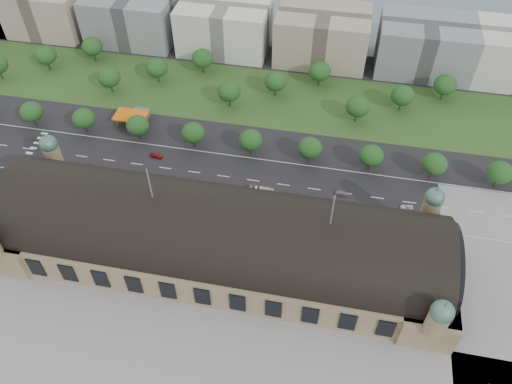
% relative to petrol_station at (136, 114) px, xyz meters
% --- Properties ---
extents(ground, '(900.00, 900.00, 0.00)m').
position_rel_petrol_station_xyz_m(ground, '(53.91, -65.28, -2.95)').
color(ground, black).
rests_on(ground, ground).
extents(station, '(150.00, 48.40, 44.30)m').
position_rel_petrol_station_xyz_m(station, '(53.91, -65.28, 7.33)').
color(station, '#907C59').
rests_on(station, ground).
extents(road_slab, '(260.00, 26.00, 0.10)m').
position_rel_petrol_station_xyz_m(road_slab, '(33.91, -27.28, -2.95)').
color(road_slab, black).
rests_on(road_slab, ground).
extents(grass_belt, '(300.00, 45.00, 0.10)m').
position_rel_petrol_station_xyz_m(grass_belt, '(38.91, 27.72, -2.95)').
color(grass_belt, '#2C4D1E').
rests_on(grass_belt, ground).
extents(petrol_station, '(14.00, 13.00, 5.05)m').
position_rel_petrol_station_xyz_m(petrol_station, '(0.00, 0.00, 0.00)').
color(petrol_station, '#CF630C').
rests_on(petrol_station, ground).
extents(office_1, '(45.00, 32.00, 24.00)m').
position_rel_petrol_station_xyz_m(office_1, '(-76.09, 67.72, 9.05)').
color(office_1, '#A1947E').
rests_on(office_1, ground).
extents(office_2, '(45.00, 32.00, 24.00)m').
position_rel_petrol_station_xyz_m(office_2, '(-26.09, 67.72, 9.05)').
color(office_2, gray).
rests_on(office_2, ground).
extents(office_3, '(45.00, 32.00, 24.00)m').
position_rel_petrol_station_xyz_m(office_3, '(23.91, 67.72, 9.05)').
color(office_3, silver).
rests_on(office_3, ground).
extents(office_4, '(45.00, 32.00, 24.00)m').
position_rel_petrol_station_xyz_m(office_4, '(73.91, 67.72, 9.05)').
color(office_4, '#A1947E').
rests_on(office_4, ground).
extents(office_5, '(45.00, 32.00, 24.00)m').
position_rel_petrol_station_xyz_m(office_5, '(123.91, 67.72, 9.05)').
color(office_5, gray).
rests_on(office_5, ground).
extents(tree_row_1, '(9.60, 9.60, 11.52)m').
position_rel_petrol_station_xyz_m(tree_row_1, '(-42.09, -12.28, 4.48)').
color(tree_row_1, '#2D2116').
rests_on(tree_row_1, ground).
extents(tree_row_2, '(9.60, 9.60, 11.52)m').
position_rel_petrol_station_xyz_m(tree_row_2, '(-18.09, -12.28, 4.48)').
color(tree_row_2, '#2D2116').
rests_on(tree_row_2, ground).
extents(tree_row_3, '(9.60, 9.60, 11.52)m').
position_rel_petrol_station_xyz_m(tree_row_3, '(5.91, -12.28, 4.48)').
color(tree_row_3, '#2D2116').
rests_on(tree_row_3, ground).
extents(tree_row_4, '(9.60, 9.60, 11.52)m').
position_rel_petrol_station_xyz_m(tree_row_4, '(29.91, -12.28, 4.48)').
color(tree_row_4, '#2D2116').
rests_on(tree_row_4, ground).
extents(tree_row_5, '(9.60, 9.60, 11.52)m').
position_rel_petrol_station_xyz_m(tree_row_5, '(53.91, -12.28, 4.48)').
color(tree_row_5, '#2D2116').
rests_on(tree_row_5, ground).
extents(tree_row_6, '(9.60, 9.60, 11.52)m').
position_rel_petrol_station_xyz_m(tree_row_6, '(77.91, -12.28, 4.48)').
color(tree_row_6, '#2D2116').
rests_on(tree_row_6, ground).
extents(tree_row_7, '(9.60, 9.60, 11.52)m').
position_rel_petrol_station_xyz_m(tree_row_7, '(101.91, -12.28, 4.48)').
color(tree_row_7, '#2D2116').
rests_on(tree_row_7, ground).
extents(tree_row_8, '(9.60, 9.60, 11.52)m').
position_rel_petrol_station_xyz_m(tree_row_8, '(125.91, -12.28, 4.48)').
color(tree_row_8, '#2D2116').
rests_on(tree_row_8, ground).
extents(tree_row_9, '(9.60, 9.60, 11.52)m').
position_rel_petrol_station_xyz_m(tree_row_9, '(149.91, -12.28, 4.48)').
color(tree_row_9, '#2D2116').
rests_on(tree_row_9, ground).
extents(tree_belt_1, '(10.40, 10.40, 12.48)m').
position_rel_petrol_station_xyz_m(tree_belt_1, '(-57.09, 29.72, 5.10)').
color(tree_belt_1, '#2D2116').
rests_on(tree_belt_1, ground).
extents(tree_belt_2, '(10.40, 10.40, 12.48)m').
position_rel_petrol_station_xyz_m(tree_belt_2, '(-38.09, 41.72, 5.10)').
color(tree_belt_2, '#2D2116').
rests_on(tree_belt_2, ground).
extents(tree_belt_3, '(10.40, 10.40, 12.48)m').
position_rel_petrol_station_xyz_m(tree_belt_3, '(-19.09, 17.72, 5.10)').
color(tree_belt_3, '#2D2116').
rests_on(tree_belt_3, ground).
extents(tree_belt_4, '(10.40, 10.40, 12.48)m').
position_rel_petrol_station_xyz_m(tree_belt_4, '(-0.09, 29.72, 5.10)').
color(tree_belt_4, '#2D2116').
rests_on(tree_belt_4, ground).
extents(tree_belt_5, '(10.40, 10.40, 12.48)m').
position_rel_petrol_station_xyz_m(tree_belt_5, '(18.91, 41.72, 5.10)').
color(tree_belt_5, '#2D2116').
rests_on(tree_belt_5, ground).
extents(tree_belt_6, '(10.40, 10.40, 12.48)m').
position_rel_petrol_station_xyz_m(tree_belt_6, '(37.91, 17.72, 5.10)').
color(tree_belt_6, '#2D2116').
rests_on(tree_belt_6, ground).
extents(tree_belt_7, '(10.40, 10.40, 12.48)m').
position_rel_petrol_station_xyz_m(tree_belt_7, '(56.91, 29.72, 5.10)').
color(tree_belt_7, '#2D2116').
rests_on(tree_belt_7, ground).
extents(tree_belt_8, '(10.40, 10.40, 12.48)m').
position_rel_petrol_station_xyz_m(tree_belt_8, '(75.91, 41.72, 5.10)').
color(tree_belt_8, '#2D2116').
rests_on(tree_belt_8, ground).
extents(tree_belt_9, '(10.40, 10.40, 12.48)m').
position_rel_petrol_station_xyz_m(tree_belt_9, '(94.91, 17.72, 5.10)').
color(tree_belt_9, '#2D2116').
rests_on(tree_belt_9, ground).
extents(tree_belt_10, '(10.40, 10.40, 12.48)m').
position_rel_petrol_station_xyz_m(tree_belt_10, '(113.91, 29.72, 5.10)').
color(tree_belt_10, '#2D2116').
rests_on(tree_belt_10, ground).
extents(tree_belt_11, '(10.40, 10.40, 12.48)m').
position_rel_petrol_station_xyz_m(tree_belt_11, '(132.91, 41.72, 5.10)').
color(tree_belt_11, '#2D2116').
rests_on(tree_belt_11, ground).
extents(traffic_car_2, '(5.23, 2.51, 1.44)m').
position_rel_petrol_station_xyz_m(traffic_car_2, '(1.18, -34.86, -2.23)').
color(traffic_car_2, black).
rests_on(traffic_car_2, ground).
extents(traffic_car_3, '(5.35, 2.43, 1.52)m').
position_rel_petrol_station_xyz_m(traffic_car_3, '(16.46, -21.80, -2.19)').
color(traffic_car_3, maroon).
rests_on(traffic_car_3, ground).
extents(traffic_car_5, '(4.68, 1.76, 1.52)m').
position_rel_petrol_station_xyz_m(traffic_car_5, '(92.40, -28.23, -2.19)').
color(traffic_car_5, '#4E5255').
rests_on(traffic_car_5, ground).
extents(traffic_car_6, '(4.88, 2.63, 1.30)m').
position_rel_petrol_station_xyz_m(traffic_car_6, '(116.68, -30.47, -2.30)').
color(traffic_car_6, silver).
rests_on(traffic_car_6, ground).
extents(parked_car_0, '(4.41, 3.84, 1.44)m').
position_rel_petrol_station_xyz_m(parked_car_0, '(-26.09, -44.28, -2.23)').
color(parked_car_0, black).
rests_on(parked_car_0, ground).
extents(parked_car_1, '(5.34, 4.08, 1.35)m').
position_rel_petrol_station_xyz_m(parked_car_1, '(-10.69, -40.28, -2.28)').
color(parked_car_1, maroon).
rests_on(parked_car_1, ground).
extents(parked_car_2, '(4.77, 4.03, 1.31)m').
position_rel_petrol_station_xyz_m(parked_car_2, '(-9.56, -40.64, -2.30)').
color(parked_car_2, '#171B41').
rests_on(parked_car_2, ground).
extents(parked_car_3, '(4.17, 3.48, 1.34)m').
position_rel_petrol_station_xyz_m(parked_car_3, '(0.52, -44.20, -2.28)').
color(parked_car_3, '#5A5C62').
rests_on(parked_car_3, ground).
extents(parked_car_4, '(4.47, 2.98, 1.39)m').
position_rel_petrol_station_xyz_m(parked_car_4, '(24.30, -40.28, -2.25)').
color(parked_car_4, silver).
rests_on(parked_car_4, ground).
extents(parked_car_5, '(5.98, 4.79, 1.51)m').
position_rel_petrol_station_xyz_m(parked_car_5, '(28.83, -41.63, -2.19)').
color(parked_car_5, gray).
rests_on(parked_car_5, ground).
extents(parked_car_6, '(5.37, 4.49, 1.47)m').
position_rel_petrol_station_xyz_m(parked_car_6, '(31.53, -44.28, -2.21)').
color(parked_car_6, black).
rests_on(parked_car_6, ground).
extents(bus_west, '(11.23, 2.67, 3.13)m').
position_rel_petrol_station_xyz_m(bus_west, '(28.91, -37.83, -1.39)').
color(bus_west, '#B11C25').
rests_on(bus_west, ground).
extents(bus_mid, '(10.89, 2.60, 3.03)m').
position_rel_petrol_station_xyz_m(bus_mid, '(63.07, -33.60, -1.43)').
color(bus_mid, silver).
rests_on(bus_mid, ground).
extents(bus_east, '(13.25, 4.13, 3.63)m').
position_rel_petrol_station_xyz_m(bus_east, '(88.41, -38.15, -1.13)').
color(bus_east, silver).
rests_on(bus_east, ground).
extents(pedestrian_2, '(0.86, 0.91, 1.64)m').
position_rel_petrol_station_xyz_m(pedestrian_2, '(138.74, -93.87, -2.13)').
color(pedestrian_2, gray).
rests_on(pedestrian_2, ground).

